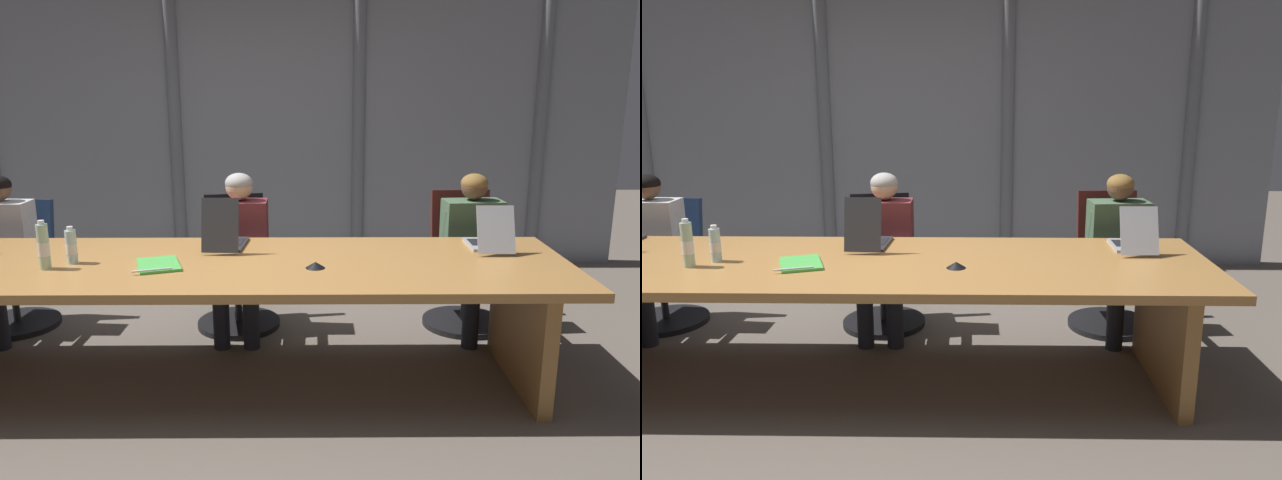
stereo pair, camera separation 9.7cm
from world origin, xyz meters
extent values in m
plane|color=#6B6056|center=(0.00, 0.00, 0.00)|extent=(13.77, 13.77, 0.00)
cube|color=#B77F42|center=(0.00, 0.00, 0.72)|extent=(3.97, 1.16, 0.05)
cube|color=black|center=(0.00, 0.00, 0.65)|extent=(3.38, 0.10, 0.06)
cube|color=olive|center=(1.74, 0.00, 0.35)|extent=(0.08, 0.98, 0.69)
cube|color=gray|center=(0.00, 2.59, 1.55)|extent=(6.89, 0.10, 3.10)
cylinder|color=slate|center=(-0.77, 2.54, 1.55)|extent=(0.12, 0.12, 3.04)
cylinder|color=slate|center=(0.94, 2.54, 1.55)|extent=(0.12, 0.12, 3.04)
cylinder|color=slate|center=(2.65, 2.54, 1.55)|extent=(0.12, 0.12, 3.04)
cube|color=#2D2D33|center=(-0.01, 0.37, 0.75)|extent=(0.24, 0.35, 0.02)
cube|color=black|center=(-0.01, 0.39, 0.76)|extent=(0.20, 0.20, 0.00)
cube|color=#2D2D33|center=(-0.03, 0.16, 0.92)|extent=(0.22, 0.09, 0.32)
cube|color=black|center=(-0.02, 0.17, 0.92)|extent=(0.20, 0.08, 0.29)
cube|color=#A8ADB7|center=(1.60, 0.35, 0.75)|extent=(0.22, 0.30, 0.02)
cube|color=black|center=(1.60, 0.37, 0.76)|extent=(0.19, 0.17, 0.00)
cube|color=#A8ADB7|center=(1.60, 0.14, 0.90)|extent=(0.22, 0.12, 0.27)
cube|color=black|center=(1.60, 0.15, 0.90)|extent=(0.20, 0.10, 0.24)
cube|color=navy|center=(-1.65, 0.90, 0.41)|extent=(0.54, 0.54, 0.08)
cube|color=navy|center=(-1.62, 1.12, 0.68)|extent=(0.44, 0.17, 0.45)
cylinder|color=#262628|center=(-1.65, 0.90, 0.21)|extent=(0.05, 0.05, 0.33)
cylinder|color=black|center=(-1.65, 0.90, 0.02)|extent=(0.60, 0.60, 0.04)
cube|color=black|center=(-0.03, 0.90, 0.41)|extent=(0.56, 0.56, 0.08)
cube|color=black|center=(-0.06, 1.12, 0.70)|extent=(0.45, 0.19, 0.49)
cylinder|color=#262628|center=(-0.03, 0.90, 0.21)|extent=(0.05, 0.05, 0.33)
cylinder|color=black|center=(-0.03, 0.90, 0.02)|extent=(0.60, 0.60, 0.04)
cube|color=#511E19|center=(1.63, 0.90, 0.41)|extent=(0.51, 0.51, 0.08)
cube|color=#511E19|center=(1.61, 1.12, 0.71)|extent=(0.44, 0.15, 0.51)
cylinder|color=#262628|center=(1.63, 0.90, 0.21)|extent=(0.05, 0.05, 0.33)
cylinder|color=black|center=(1.63, 0.90, 0.02)|extent=(0.60, 0.60, 0.04)
cube|color=silver|center=(-1.66, 0.88, 0.69)|extent=(0.40, 0.23, 0.48)
cylinder|color=silver|center=(-1.49, 0.88, 0.74)|extent=(0.07, 0.14, 0.27)
cylinder|color=brown|center=(-1.50, 0.67, 0.63)|extent=(0.07, 0.30, 0.06)
cylinder|color=#262833|center=(-1.56, 0.68, 0.42)|extent=(0.14, 0.40, 0.13)
cube|color=brown|center=(0.01, 0.88, 0.70)|extent=(0.38, 0.22, 0.48)
sphere|color=beige|center=(0.01, 0.88, 1.04)|extent=(0.19, 0.19, 0.19)
ellipsoid|color=#B2ADA8|center=(0.01, 0.88, 1.06)|extent=(0.19, 0.19, 0.14)
cylinder|color=brown|center=(0.17, 0.88, 0.75)|extent=(0.07, 0.13, 0.27)
cylinder|color=beige|center=(0.17, 0.67, 0.63)|extent=(0.06, 0.30, 0.06)
cylinder|color=brown|center=(-0.15, 0.88, 0.75)|extent=(0.07, 0.13, 0.27)
cylinder|color=beige|center=(-0.15, 0.67, 0.63)|extent=(0.06, 0.30, 0.06)
cylinder|color=#262833|center=(0.11, 0.68, 0.42)|extent=(0.13, 0.40, 0.13)
cylinder|color=#262833|center=(0.11, 0.50, 0.22)|extent=(0.11, 0.11, 0.43)
cylinder|color=#262833|center=(-0.09, 0.68, 0.42)|extent=(0.13, 0.40, 0.13)
cylinder|color=#262833|center=(-0.09, 0.50, 0.22)|extent=(0.11, 0.11, 0.43)
cube|color=#4C6B4C|center=(1.64, 0.88, 0.70)|extent=(0.42, 0.25, 0.48)
sphere|color=brown|center=(1.64, 0.88, 1.03)|extent=(0.18, 0.18, 0.18)
ellipsoid|color=olive|center=(1.64, 0.88, 1.05)|extent=(0.19, 0.19, 0.14)
cylinder|color=#4C6B4C|center=(1.82, 0.89, 0.75)|extent=(0.08, 0.14, 0.27)
cylinder|color=brown|center=(1.83, 0.68, 0.63)|extent=(0.09, 0.30, 0.06)
cylinder|color=#4C6B4C|center=(1.47, 0.87, 0.75)|extent=(0.08, 0.14, 0.27)
cylinder|color=brown|center=(1.49, 0.66, 0.63)|extent=(0.09, 0.30, 0.06)
cylinder|color=#262833|center=(1.76, 0.69, 0.42)|extent=(0.16, 0.41, 0.13)
cylinder|color=#262833|center=(1.77, 0.51, 0.22)|extent=(0.11, 0.11, 0.43)
cylinder|color=#262833|center=(1.56, 0.67, 0.42)|extent=(0.16, 0.41, 0.13)
cylinder|color=#262833|center=(1.57, 0.49, 0.22)|extent=(0.11, 0.11, 0.43)
cylinder|color=#ADD1B2|center=(-0.94, -0.13, 0.87)|extent=(0.06, 0.06, 0.25)
cylinder|color=white|center=(-0.94, -0.13, 0.86)|extent=(0.06, 0.06, 0.08)
cylinder|color=white|center=(-0.94, -0.13, 1.01)|extent=(0.03, 0.03, 0.02)
cylinder|color=silver|center=(-0.84, -0.02, 0.84)|extent=(0.06, 0.06, 0.19)
cylinder|color=white|center=(-0.84, -0.02, 0.83)|extent=(0.06, 0.06, 0.06)
cylinder|color=white|center=(-0.84, -0.02, 0.95)|extent=(0.03, 0.03, 0.02)
cone|color=black|center=(0.53, -0.13, 0.76)|extent=(0.11, 0.11, 0.03)
cube|color=#4CB74C|center=(-0.34, -0.08, 0.75)|extent=(0.31, 0.36, 0.02)
cylinder|color=silver|center=(-0.34, -0.23, 0.76)|extent=(0.20, 0.08, 0.01)
camera|label=1|loc=(0.53, -3.47, 1.74)|focal=35.54mm
camera|label=2|loc=(0.63, -3.47, 1.74)|focal=35.54mm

